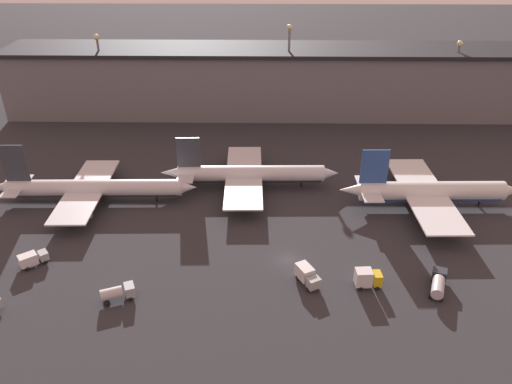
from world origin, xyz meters
TOP-DOWN VIEW (x-y plane):
  - ground at (0.00, 0.00)m, footprint 600.00×600.00m
  - terminal_building at (0.00, 79.50)m, footprint 170.84×21.07m
  - airplane_0 at (-43.27, 21.03)m, footprint 46.83×29.69m
  - airplane_1 at (-8.11, 28.42)m, footprint 42.34×32.08m
  - airplane_2 at (32.05, 20.05)m, footprint 40.39×33.86m
  - service_vehicle_1 at (-47.54, -2.64)m, footprint 5.32×4.83m
  - service_vehicle_2 at (3.13, -6.93)m, footprint 4.58×5.88m
  - service_vehicle_3 at (-29.25, -11.80)m, footprint 6.02×4.10m
  - service_vehicle_4 at (25.77, -8.57)m, footprint 4.54×7.30m
  - service_vehicle_5 at (13.57, -7.70)m, footprint 4.72×2.64m
  - lamp_post_0 at (-54.84, 74.98)m, footprint 1.80×1.80m
  - lamp_post_1 at (2.71, 74.98)m, footprint 1.80×1.80m
  - lamp_post_2 at (53.40, 74.98)m, footprint 1.80×1.80m

SIDE VIEW (x-z plane):
  - ground at x=0.00m, z-range 0.00..0.00m
  - service_vehicle_1 at x=-47.54m, z-range 0.19..2.90m
  - service_vehicle_3 at x=-29.25m, z-range 0.24..2.93m
  - service_vehicle_4 at x=25.77m, z-range 0.26..3.08m
  - service_vehicle_2 at x=3.13m, z-range 0.18..3.38m
  - service_vehicle_5 at x=13.57m, z-range 0.15..3.75m
  - airplane_0 at x=-43.27m, z-range -3.66..10.45m
  - airplane_1 at x=-8.11m, z-range -2.99..9.89m
  - airplane_2 at x=32.05m, z-range -3.20..10.79m
  - terminal_building at x=0.00m, z-range 0.06..21.14m
  - lamp_post_2 at x=53.40m, z-range 3.37..27.85m
  - lamp_post_0 at x=-54.84m, z-range 3.45..29.43m
  - lamp_post_1 at x=2.71m, z-range 3.58..32.52m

